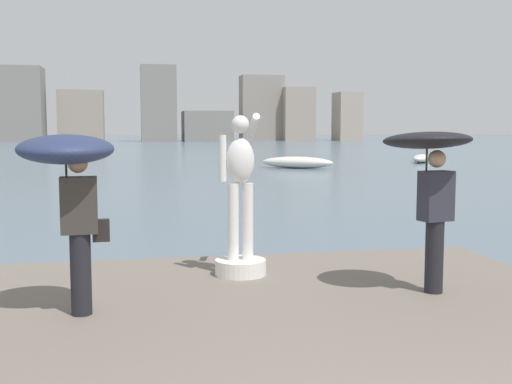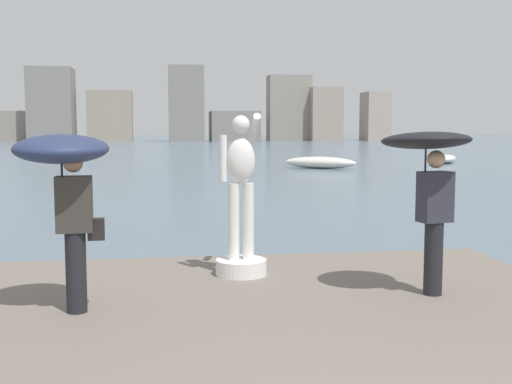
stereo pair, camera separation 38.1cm
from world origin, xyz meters
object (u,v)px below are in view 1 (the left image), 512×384
at_px(onlooker_left, 70,171).
at_px(boat_near, 421,158).
at_px(onlooker_right, 430,166).
at_px(boat_mid, 297,162).
at_px(statue_white_figure, 240,216).

xyz_separation_m(onlooker_left, boat_near, (20.58, 34.74, -1.65)).
distance_m(onlooker_right, boat_mid, 30.72).
xyz_separation_m(statue_white_figure, onlooker_left, (-2.07, -1.49, 0.73)).
relative_size(onlooker_right, boat_mid, 0.45).
xyz_separation_m(statue_white_figure, boat_mid, (8.30, 28.67, -0.86)).
height_order(statue_white_figure, boat_near, statue_white_figure).
height_order(onlooker_right, boat_near, onlooker_right).
bearing_deg(boat_mid, onlooker_left, -108.96).
relative_size(statue_white_figure, boat_mid, 0.50).
height_order(statue_white_figure, onlooker_right, statue_white_figure).
height_order(onlooker_left, boat_near, onlooker_left).
bearing_deg(onlooker_right, statue_white_figure, 146.45).
height_order(statue_white_figure, onlooker_left, statue_white_figure).
bearing_deg(statue_white_figure, onlooker_right, -33.55).
relative_size(onlooker_right, boat_near, 0.57).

